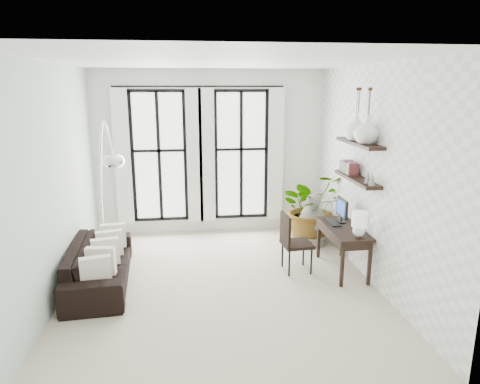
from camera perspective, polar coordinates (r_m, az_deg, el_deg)
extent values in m
plane|color=beige|center=(6.53, -2.46, -12.24)|extent=(5.00, 5.00, 0.00)
plane|color=white|center=(5.87, -2.79, 17.04)|extent=(5.00, 5.00, 0.00)
plane|color=silver|center=(6.25, -23.64, 0.94)|extent=(0.00, 5.00, 5.00)
plane|color=white|center=(6.56, 17.39, 2.04)|extent=(0.00, 5.00, 5.00)
plane|color=white|center=(8.46, -3.93, 5.18)|extent=(4.50, 0.00, 4.50)
cube|color=white|center=(8.44, -10.73, 4.61)|extent=(1.00, 0.02, 2.50)
cube|color=white|center=(8.42, -15.40, 4.33)|extent=(0.30, 0.04, 2.60)
cube|color=white|center=(8.33, -6.08, 4.65)|extent=(0.30, 0.04, 2.60)
cube|color=white|center=(8.49, 0.15, 4.90)|extent=(1.00, 0.02, 2.50)
cube|color=white|center=(8.33, -4.43, 4.69)|extent=(0.30, 0.04, 2.60)
cube|color=white|center=(8.50, 4.80, 4.87)|extent=(0.30, 0.04, 2.60)
cylinder|color=black|center=(8.23, -5.46, 13.86)|extent=(3.20, 0.03, 0.03)
cube|color=black|center=(6.78, 15.29, 1.69)|extent=(0.25, 1.30, 0.05)
cube|color=black|center=(6.69, 15.59, 6.30)|extent=(0.25, 1.30, 0.05)
cube|color=#DA364B|center=(7.26, 13.73, 3.49)|extent=(0.16, 0.03, 0.18)
cube|color=#2D64A0|center=(7.22, 13.85, 3.43)|extent=(0.16, 0.03, 0.18)
cube|color=gold|center=(7.18, 13.98, 3.36)|extent=(0.16, 0.03, 0.18)
cube|color=#2B8257|center=(7.14, 14.11, 3.29)|extent=(0.16, 0.03, 0.18)
cube|color=#A247A7|center=(7.09, 14.24, 3.23)|extent=(0.16, 0.03, 0.18)
cube|color=#CD6F2D|center=(7.05, 14.37, 3.16)|extent=(0.16, 0.03, 0.18)
cube|color=#464646|center=(7.01, 14.50, 3.09)|extent=(0.16, 0.03, 0.18)
cube|color=#39C7B3|center=(6.97, 14.63, 3.02)|extent=(0.16, 0.03, 0.18)
cube|color=tan|center=(6.93, 14.76, 2.95)|extent=(0.16, 0.04, 0.18)
cube|color=brown|center=(6.89, 14.90, 2.88)|extent=(0.16, 0.04, 0.18)
cone|color=gray|center=(6.40, 16.68, 1.94)|extent=(0.10, 0.10, 0.18)
cone|color=gray|center=(6.26, 17.22, 1.65)|extent=(0.10, 0.10, 0.18)
imported|color=black|center=(6.78, -18.23, -9.10)|extent=(0.98, 2.17, 0.62)
cube|color=silver|center=(6.06, -18.68, -9.98)|extent=(0.40, 0.12, 0.40)
cube|color=silver|center=(6.37, -18.06, -8.72)|extent=(0.40, 0.12, 0.40)
cube|color=silver|center=(6.69, -17.51, -7.58)|extent=(0.40, 0.12, 0.40)
cube|color=silver|center=(7.01, -17.01, -6.55)|extent=(0.40, 0.12, 0.40)
cube|color=silver|center=(7.34, -16.55, -5.60)|extent=(0.40, 0.12, 0.40)
imported|color=#2D7228|center=(8.15, 9.50, -1.96)|extent=(1.46, 1.34, 1.35)
cube|color=black|center=(6.93, 13.64, -4.74)|extent=(0.52, 1.23, 0.04)
cube|color=black|center=(6.95, 13.46, -5.42)|extent=(0.47, 1.17, 0.11)
cube|color=black|center=(6.49, 13.47, -9.43)|extent=(0.05, 0.05, 0.68)
cube|color=black|center=(6.64, 16.88, -9.11)|extent=(0.05, 0.05, 0.68)
cube|color=black|center=(7.48, 10.47, -6.08)|extent=(0.05, 0.05, 0.68)
cube|color=black|center=(7.61, 13.48, -5.88)|extent=(0.05, 0.05, 0.68)
cube|color=black|center=(7.07, 13.46, -2.05)|extent=(0.04, 0.42, 0.30)
cube|color=navy|center=(7.07, 13.27, -2.06)|extent=(0.00, 0.36, 0.24)
cube|color=black|center=(7.10, 12.28, -3.96)|extent=(0.15, 0.40, 0.02)
sphere|color=silver|center=(6.49, 15.54, -5.10)|extent=(0.18, 0.18, 0.18)
cylinder|color=white|center=(6.43, 15.65, -3.50)|extent=(0.22, 0.22, 0.22)
cube|color=black|center=(6.87, 7.61, -6.89)|extent=(0.49, 0.49, 0.05)
cube|color=black|center=(6.73, 6.06, -5.04)|extent=(0.08, 0.45, 0.50)
cylinder|color=black|center=(6.76, 6.43, -9.42)|extent=(0.03, 0.03, 0.42)
cylinder|color=black|center=(6.85, 9.41, -9.21)|extent=(0.03, 0.03, 0.42)
cylinder|color=black|center=(7.08, 5.76, -8.28)|extent=(0.03, 0.03, 0.42)
cylinder|color=black|center=(7.17, 8.60, -8.10)|extent=(0.03, 0.03, 0.42)
cylinder|color=silver|center=(7.76, -17.49, -8.13)|extent=(0.36, 0.36, 0.10)
cylinder|color=silver|center=(7.60, -17.76, -4.64)|extent=(0.04, 0.04, 1.00)
ellipsoid|color=silver|center=(6.35, -16.53, 3.97)|extent=(0.32, 0.32, 0.21)
cylinder|color=gray|center=(8.18, 9.51, -6.30)|extent=(0.54, 0.54, 0.16)
ellipsoid|color=gray|center=(8.06, 9.61, -3.78)|extent=(0.48, 0.48, 0.59)
sphere|color=gray|center=(7.95, 9.72, -1.20)|extent=(0.27, 0.27, 0.27)
imported|color=white|center=(6.44, 16.56, 7.89)|extent=(0.37, 0.37, 0.38)
imported|color=white|center=(6.80, 15.23, 8.27)|extent=(0.37, 0.37, 0.38)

